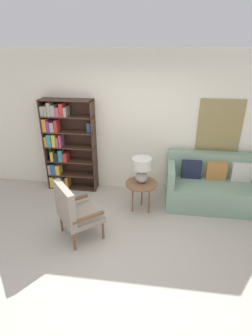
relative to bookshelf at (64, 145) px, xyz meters
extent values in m
plane|color=#B2A899|center=(1.35, -1.84, -0.94)|extent=(14.00, 14.00, 0.00)
cube|color=silver|center=(1.35, 0.19, 0.41)|extent=(6.40, 0.06, 2.70)
cube|color=olive|center=(2.95, 0.14, 0.37)|extent=(0.78, 0.02, 1.16)
cube|color=#422B1E|center=(-0.36, 0.01, -0.02)|extent=(0.02, 0.30, 1.84)
cube|color=#422B1E|center=(0.63, 0.01, -0.02)|extent=(0.02, 0.30, 1.84)
cube|color=#422B1E|center=(0.13, 0.01, 0.89)|extent=(1.00, 0.30, 0.02)
cube|color=#422B1E|center=(0.13, 0.01, -0.93)|extent=(1.00, 0.30, 0.02)
cube|color=#422B1E|center=(0.13, 0.15, -0.02)|extent=(1.00, 0.01, 1.84)
cube|color=#422B1E|center=(0.13, 0.01, -0.63)|extent=(1.00, 0.30, 0.02)
cube|color=gold|center=(-0.30, -0.03, -0.80)|extent=(0.07, 0.20, 0.24)
cube|color=silver|center=(-0.22, -0.05, -0.82)|extent=(0.08, 0.17, 0.21)
cube|color=gray|center=(-0.13, -0.03, -0.81)|extent=(0.08, 0.20, 0.22)
cube|color=#338C4C|center=(-0.05, -0.04, -0.83)|extent=(0.06, 0.19, 0.18)
cube|color=orange|center=(0.03, -0.03, -0.80)|extent=(0.06, 0.22, 0.25)
cube|color=#422B1E|center=(0.13, 0.01, -0.32)|extent=(1.00, 0.30, 0.02)
cube|color=gray|center=(-0.31, -0.01, -0.51)|extent=(0.05, 0.25, 0.20)
cube|color=#2D56A8|center=(-0.23, -0.04, -0.51)|extent=(0.08, 0.18, 0.22)
cube|color=gold|center=(-0.14, -0.04, -0.52)|extent=(0.08, 0.20, 0.20)
cube|color=#422B1E|center=(0.13, 0.01, -0.02)|extent=(1.00, 0.30, 0.02)
cylinder|color=#194723|center=(-0.30, 0.01, -0.19)|extent=(0.06, 0.06, 0.24)
cube|color=gold|center=(-0.22, -0.03, -0.22)|extent=(0.06, 0.21, 0.19)
cube|color=black|center=(-0.14, -0.05, -0.23)|extent=(0.09, 0.17, 0.17)
cube|color=teal|center=(-0.05, -0.05, -0.20)|extent=(0.08, 0.18, 0.23)
cube|color=red|center=(0.04, -0.03, -0.23)|extent=(0.09, 0.21, 0.17)
cube|color=#422B1E|center=(0.13, 0.01, 0.28)|extent=(1.00, 0.30, 0.02)
cube|color=orange|center=(-0.32, -0.02, 0.09)|extent=(0.04, 0.22, 0.20)
cube|color=teal|center=(-0.24, -0.03, 0.11)|extent=(0.09, 0.21, 0.24)
cube|color=gold|center=(-0.15, -0.03, 0.11)|extent=(0.07, 0.21, 0.25)
cube|color=#B24C6B|center=(-0.08, -0.03, 0.09)|extent=(0.05, 0.21, 0.20)
cube|color=#B24C6B|center=(-0.02, -0.03, 0.11)|extent=(0.04, 0.20, 0.24)
cube|color=#422B1E|center=(0.13, 0.01, 0.59)|extent=(1.00, 0.30, 0.02)
cube|color=orange|center=(-0.30, -0.03, 0.41)|extent=(0.08, 0.20, 0.24)
cube|color=#7A338C|center=(-0.22, -0.01, 0.40)|extent=(0.05, 0.24, 0.21)
cube|color=gray|center=(-0.15, -0.05, 0.38)|extent=(0.08, 0.17, 0.18)
cube|color=red|center=(-0.07, -0.04, 0.41)|extent=(0.06, 0.19, 0.23)
cylinder|color=#334C6B|center=(0.54, 0.01, 0.38)|extent=(0.11, 0.11, 0.18)
cube|color=gray|center=(-0.30, -0.03, 0.69)|extent=(0.07, 0.21, 0.18)
cube|color=gray|center=(-0.24, -0.03, 0.69)|extent=(0.05, 0.20, 0.19)
cube|color=gray|center=(-0.17, -0.02, 0.72)|extent=(0.06, 0.23, 0.25)
cube|color=gray|center=(-0.10, -0.04, 0.70)|extent=(0.08, 0.19, 0.20)
cube|color=#B24C6B|center=(-0.01, -0.02, 0.68)|extent=(0.08, 0.22, 0.16)
cube|color=red|center=(0.07, -0.02, 0.71)|extent=(0.07, 0.23, 0.24)
cube|color=gray|center=(0.14, -0.02, 0.68)|extent=(0.05, 0.24, 0.17)
cylinder|color=brown|center=(1.10, -1.52, -0.78)|extent=(0.04, 0.04, 0.32)
cylinder|color=brown|center=(0.76, -1.12, -0.78)|extent=(0.04, 0.04, 0.32)
cylinder|color=brown|center=(0.75, -1.82, -0.78)|extent=(0.04, 0.04, 0.32)
cylinder|color=brown|center=(0.40, -1.42, -0.78)|extent=(0.04, 0.04, 0.32)
cube|color=gray|center=(0.75, -1.47, -0.58)|extent=(0.81, 0.82, 0.08)
cube|color=gray|center=(0.58, -1.62, -0.27)|extent=(0.47, 0.53, 0.54)
cube|color=brown|center=(0.94, -1.68, -0.44)|extent=(0.41, 0.36, 0.04)
cube|color=brown|center=(0.57, -1.25, -0.44)|extent=(0.41, 0.36, 0.04)
cube|color=gray|center=(2.95, -0.31, -0.70)|extent=(1.78, 0.82, 0.47)
cube|color=gray|center=(2.95, 0.01, -0.24)|extent=(1.78, 0.20, 0.47)
cube|color=gray|center=(2.12, -0.31, -0.31)|extent=(0.12, 0.82, 0.33)
cube|color=#1E2338|center=(2.50, -0.14, -0.30)|extent=(0.36, 0.12, 0.34)
cube|color=#B27538|center=(2.95, -0.14, -0.30)|extent=(0.36, 0.12, 0.34)
cube|color=beige|center=(3.40, -0.14, -0.30)|extent=(0.36, 0.12, 0.34)
cylinder|color=brown|center=(1.61, -0.65, -0.40)|extent=(0.56, 0.56, 0.02)
cylinder|color=brown|center=(1.61, -0.48, -0.68)|extent=(0.03, 0.03, 0.53)
cylinder|color=brown|center=(1.47, -0.73, -0.68)|extent=(0.03, 0.03, 0.53)
cylinder|color=brown|center=(1.76, -0.73, -0.68)|extent=(0.03, 0.03, 0.53)
ellipsoid|color=#A59E93|center=(1.61, -0.61, -0.28)|extent=(0.22, 0.22, 0.21)
cylinder|color=tan|center=(1.61, -0.61, -0.15)|extent=(0.02, 0.02, 0.06)
cylinder|color=beige|center=(1.61, -0.61, -0.02)|extent=(0.34, 0.34, 0.19)
camera|label=1|loc=(1.90, -4.67, 1.79)|focal=28.00mm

